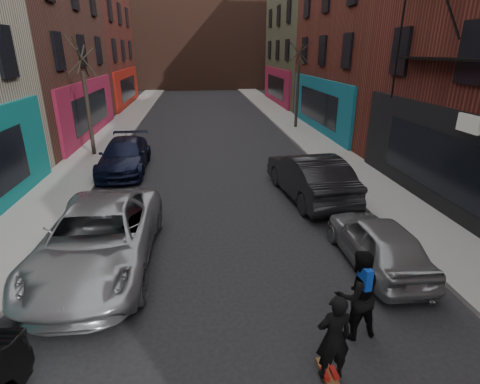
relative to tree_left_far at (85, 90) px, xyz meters
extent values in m
cube|color=gray|center=(-0.05, 12.00, -3.31)|extent=(2.50, 84.00, 0.13)
cube|color=gray|center=(12.45, 12.00, -3.31)|extent=(2.50, 84.00, 0.13)
cube|color=#47281E|center=(6.20, 38.00, 3.62)|extent=(40.00, 10.00, 14.00)
imported|color=gray|center=(2.87, -11.10, -2.57)|extent=(2.77, 5.88, 1.63)
imported|color=black|center=(2.09, -2.79, -2.66)|extent=(2.07, 4.98, 1.44)
imported|color=gray|center=(9.95, -11.83, -2.71)|extent=(1.58, 3.92, 1.33)
imported|color=black|center=(9.56, -6.97, -2.53)|extent=(2.33, 5.33, 1.70)
cube|color=brown|center=(7.54, -15.25, -3.33)|extent=(0.25, 0.81, 0.10)
imported|color=black|center=(7.54, -15.25, -2.48)|extent=(0.60, 0.40, 1.60)
imported|color=black|center=(8.36, -14.21, -2.46)|extent=(0.99, 0.82, 1.85)
cube|color=#0C38B0|center=(8.39, -14.39, -1.96)|extent=(0.18, 0.32, 0.42)
camera|label=1|loc=(5.48, -19.88, 1.92)|focal=28.00mm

